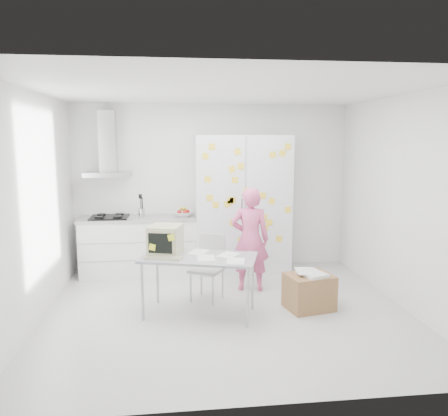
{
  "coord_description": "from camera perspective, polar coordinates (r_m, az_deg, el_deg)",
  "views": [
    {
      "loc": [
        -0.64,
        -5.18,
        2.14
      ],
      "look_at": [
        0.05,
        0.78,
        1.19
      ],
      "focal_mm": 35.0,
      "sensor_mm": 36.0,
      "label": 1
    }
  ],
  "objects": [
    {
      "name": "range_hood",
      "position": [
        7.1,
        -14.92,
        7.23
      ],
      "size": [
        0.7,
        0.48,
        1.01
      ],
      "color": "silver",
      "rests_on": "walls"
    },
    {
      "name": "floor",
      "position": [
        5.65,
        0.39,
        -13.37
      ],
      "size": [
        4.5,
        4.0,
        0.02
      ],
      "primitive_type": "cube",
      "color": "silver",
      "rests_on": "ground"
    },
    {
      "name": "chair",
      "position": [
        5.9,
        -1.98,
        -7.21
      ],
      "size": [
        0.54,
        0.54,
        0.87
      ],
      "rotation": [
        0.0,
        0.0,
        -0.52
      ],
      "color": "#B1B1AF",
      "rests_on": "ground"
    },
    {
      "name": "counter_run",
      "position": [
        7.11,
        -10.97,
        -4.74
      ],
      "size": [
        1.84,
        0.63,
        1.28
      ],
      "color": "white",
      "rests_on": "ground"
    },
    {
      "name": "walls",
      "position": [
        5.99,
        -0.43,
        1.43
      ],
      "size": [
        4.52,
        4.01,
        2.7
      ],
      "color": "white",
      "rests_on": "ground"
    },
    {
      "name": "person",
      "position": [
        6.19,
        3.43,
        -4.09
      ],
      "size": [
        0.59,
        0.45,
        1.48
      ],
      "primitive_type": "imported",
      "rotation": [
        0.0,
        0.0,
        2.96
      ],
      "color": "#DA5588",
      "rests_on": "ground"
    },
    {
      "name": "cardboard_box",
      "position": [
        5.73,
        11.07,
        -10.61
      ],
      "size": [
        0.64,
        0.55,
        0.49
      ],
      "rotation": [
        0.0,
        0.0,
        0.21
      ],
      "color": "olive",
      "rests_on": "ground"
    },
    {
      "name": "tall_cabinet",
      "position": [
        7.02,
        2.39,
        0.48
      ],
      "size": [
        1.5,
        0.68,
        2.2
      ],
      "color": "silver",
      "rests_on": "ground"
    },
    {
      "name": "desk",
      "position": [
        5.39,
        -6.11,
        -5.16
      ],
      "size": [
        1.5,
        1.03,
        1.09
      ],
      "rotation": [
        0.0,
        0.0,
        -0.28
      ],
      "color": "#979AA1",
      "rests_on": "ground"
    },
    {
      "name": "ceiling",
      "position": [
        5.25,
        0.42,
        15.12
      ],
      "size": [
        4.5,
        4.0,
        0.02
      ],
      "primitive_type": "cube",
      "color": "white",
      "rests_on": "walls"
    }
  ]
}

